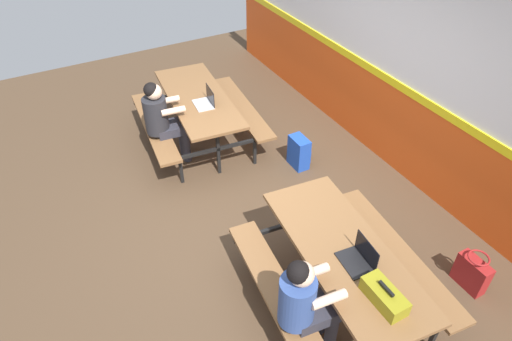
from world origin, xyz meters
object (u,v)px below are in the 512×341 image
(picnic_table_left, at_px, (199,107))
(picnic_table_right, at_px, (342,262))
(student_further, at_px, (305,301))
(laptop_silver, at_px, (206,101))
(toolbox_grey, at_px, (384,296))
(laptop_dark, at_px, (359,258))
(backpack_dark, at_px, (299,152))
(student_nearer, at_px, (162,117))
(tote_bag_bright, at_px, (472,273))

(picnic_table_left, xyz_separation_m, picnic_table_right, (3.13, 0.09, 0.00))
(student_further, relative_size, laptop_silver, 3.54)
(laptop_silver, height_order, toolbox_grey, laptop_silver)
(student_further, relative_size, laptop_dark, 3.54)
(toolbox_grey, height_order, backpack_dark, toolbox_grey)
(picnic_table_left, bearing_deg, student_nearer, -70.64)
(picnic_table_right, distance_m, toolbox_grey, 0.63)
(picnic_table_right, relative_size, student_nearer, 1.64)
(tote_bag_bright, bearing_deg, toolbox_grey, -86.65)
(tote_bag_bright, bearing_deg, laptop_dark, -104.79)
(student_nearer, distance_m, tote_bag_bright, 3.98)
(toolbox_grey, distance_m, backpack_dark, 2.78)
(picnic_table_left, xyz_separation_m, toolbox_grey, (3.71, 0.03, 0.24))
(laptop_silver, bearing_deg, backpack_dark, 45.31)
(tote_bag_bright, bearing_deg, backpack_dark, -169.95)
(picnic_table_right, height_order, tote_bag_bright, picnic_table_right)
(student_further, bearing_deg, tote_bag_bright, 82.72)
(laptop_silver, relative_size, backpack_dark, 0.77)
(student_nearer, height_order, laptop_dark, student_nearer)
(laptop_silver, height_order, laptop_dark, same)
(picnic_table_left, xyz_separation_m, tote_bag_bright, (3.63, 1.37, -0.38))
(tote_bag_bright, bearing_deg, student_nearer, -150.36)
(student_further, bearing_deg, picnic_table_right, 113.92)
(laptop_dark, relative_size, tote_bag_bright, 0.79)
(picnic_table_right, height_order, student_further, student_further)
(laptop_silver, distance_m, backpack_dark, 1.41)
(picnic_table_right, bearing_deg, toolbox_grey, -5.86)
(picnic_table_left, relative_size, toolbox_grey, 4.96)
(picnic_table_left, relative_size, laptop_silver, 5.82)
(picnic_table_left, bearing_deg, tote_bag_bright, 20.66)
(student_nearer, distance_m, student_further, 3.19)
(student_further, relative_size, backpack_dark, 2.74)
(laptop_silver, bearing_deg, picnic_table_right, 1.42)
(student_further, bearing_deg, student_nearer, -178.57)
(laptop_silver, distance_m, tote_bag_bright, 3.70)
(picnic_table_left, bearing_deg, student_further, -8.40)
(student_nearer, bearing_deg, toolbox_grey, 9.81)
(laptop_dark, distance_m, tote_bag_bright, 1.44)
(laptop_dark, relative_size, backpack_dark, 0.77)
(picnic_table_right, bearing_deg, student_nearer, -167.19)
(student_further, bearing_deg, backpack_dark, 147.53)
(picnic_table_left, height_order, picnic_table_right, same)
(picnic_table_left, xyz_separation_m, student_nearer, (0.20, -0.58, 0.13))
(laptop_dark, relative_size, toolbox_grey, 0.85)
(picnic_table_right, distance_m, student_nearer, 3.01)
(student_nearer, xyz_separation_m, tote_bag_bright, (3.43, 1.95, -0.51))
(picnic_table_left, bearing_deg, toolbox_grey, 0.40)
(picnic_table_right, xyz_separation_m, laptop_silver, (-2.89, -0.07, 0.21))
(picnic_table_right, distance_m, laptop_dark, 0.27)
(backpack_dark, distance_m, tote_bag_bright, 2.53)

